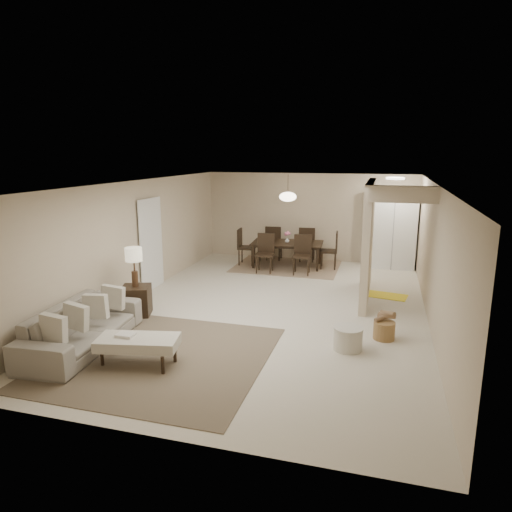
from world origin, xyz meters
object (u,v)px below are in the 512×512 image
(round_pouf, at_px, (348,338))
(wicker_basket, at_px, (384,330))
(ottoman_bench, at_px, (138,343))
(side_table, at_px, (136,301))
(pantry_cabinet, at_px, (393,230))
(dining_table, at_px, (287,255))
(sofa, at_px, (82,327))

(round_pouf, bearing_deg, wicker_basket, 46.72)
(ottoman_bench, distance_m, round_pouf, 3.25)
(side_table, distance_m, round_pouf, 4.09)
(round_pouf, bearing_deg, side_table, 173.01)
(ottoman_bench, bearing_deg, pantry_cabinet, 51.21)
(wicker_basket, distance_m, dining_table, 5.18)
(side_table, xyz_separation_m, dining_table, (1.99, 4.55, 0.05))
(pantry_cabinet, height_order, dining_table, pantry_cabinet)
(sofa, relative_size, dining_table, 1.24)
(round_pouf, xyz_separation_m, wicker_basket, (0.55, 0.59, -0.03))
(pantry_cabinet, distance_m, side_table, 7.11)
(pantry_cabinet, xyz_separation_m, wicker_basket, (-0.14, -5.14, -0.90))
(sofa, height_order, dining_table, sofa)
(side_table, relative_size, wicker_basket, 1.60)
(wicker_basket, relative_size, dining_table, 0.19)
(wicker_basket, bearing_deg, dining_table, 120.43)
(sofa, bearing_deg, round_pouf, -79.56)
(pantry_cabinet, distance_m, round_pouf, 5.83)
(pantry_cabinet, distance_m, ottoman_bench, 8.01)
(sofa, bearing_deg, ottoman_bench, -108.62)
(sofa, distance_m, side_table, 1.58)
(dining_table, bearing_deg, round_pouf, -71.91)
(pantry_cabinet, bearing_deg, round_pouf, -96.87)
(round_pouf, bearing_deg, pantry_cabinet, 83.13)
(sofa, distance_m, round_pouf, 4.25)
(sofa, bearing_deg, pantry_cabinet, -39.46)
(wicker_basket, height_order, dining_table, dining_table)
(round_pouf, height_order, wicker_basket, round_pouf)
(wicker_basket, bearing_deg, round_pouf, -133.28)
(ottoman_bench, distance_m, wicker_basket, 4.01)
(pantry_cabinet, bearing_deg, sofa, -125.19)
(sofa, height_order, ottoman_bench, sofa)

